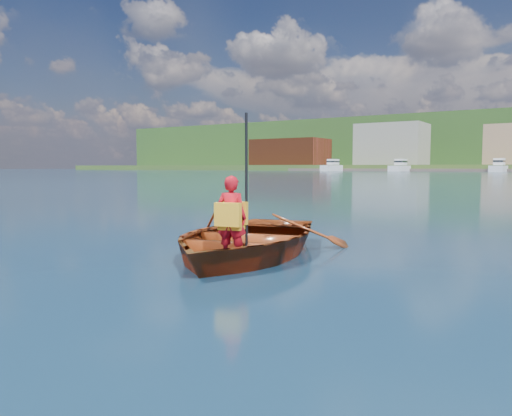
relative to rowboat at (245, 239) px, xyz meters
name	(u,v)px	position (x,y,z in m)	size (l,w,h in m)	color
ground	(194,259)	(-0.42, -0.66, -0.24)	(600.00, 600.00, 0.00)	#0F2A3D
rowboat	(245,239)	(0.00, 0.00, 0.00)	(3.55, 4.35, 0.79)	brown
child_paddler	(232,217)	(0.36, -0.84, 0.41)	(0.45, 0.41, 1.90)	red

